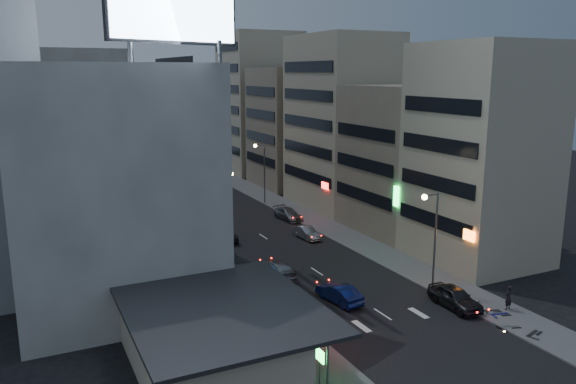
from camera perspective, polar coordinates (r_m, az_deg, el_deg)
ground at (r=39.83m, az=13.01°, el=-14.15°), size 180.00×180.00×0.00m
sidewalk_left at (r=61.85m, az=-10.85°, el=-4.39°), size 4.00×120.00×0.12m
sidewalk_right at (r=67.54m, az=2.36°, el=-2.76°), size 4.00×120.00×0.12m
food_court at (r=34.47m, az=-8.06°, el=-14.62°), size 11.00×13.00×3.88m
white_building at (r=48.55m, az=-18.42°, el=1.52°), size 14.00×24.00×18.00m
shophouse_near at (r=54.21m, az=18.98°, el=3.61°), size 10.00×11.00×20.00m
shophouse_mid at (r=63.37m, az=11.88°, el=3.33°), size 11.00×12.00×16.00m
shophouse_far at (r=73.37m, az=5.43°, el=7.07°), size 10.00×14.00×22.00m
far_left_a at (r=73.20m, az=-20.00°, el=5.60°), size 11.00×10.00×20.00m
far_left_b at (r=86.29m, az=-21.16°, el=4.73°), size 12.00×10.00×15.00m
far_right_a at (r=86.89m, az=0.52°, el=6.58°), size 11.00×12.00×18.00m
far_right_b at (r=99.55m, az=-2.85°, el=9.01°), size 12.00×12.00×24.00m
billboard at (r=38.95m, az=-11.45°, el=18.15°), size 9.52×3.75×6.20m
street_lamp_right_near at (r=45.82m, az=14.41°, el=-3.52°), size 1.60×0.44×8.02m
street_lamp_left at (r=53.68m, az=-6.67°, el=-0.93°), size 1.60×0.44×8.02m
street_lamp_right_far at (r=74.36m, az=-2.69°, el=2.80°), size 1.60×0.44×8.02m
parked_car_right_near at (r=44.72m, az=16.60°, el=-10.21°), size 2.03×4.81×1.62m
parked_car_right_mid at (r=59.83m, az=1.88°, el=-4.15°), size 1.72×4.02×1.29m
parked_car_left at (r=59.46m, az=-6.47°, el=-4.33°), size 2.66×4.82×1.28m
parked_car_right_far at (r=67.33m, az=0.03°, el=-2.25°), size 2.35×4.86×1.36m
road_car_blue at (r=44.04m, az=5.20°, el=-10.21°), size 2.03×4.51×1.44m
road_car_silver at (r=48.94m, az=-1.08°, el=-7.83°), size 2.11×4.98×1.43m
person at (r=45.29m, az=21.47°, el=-9.94°), size 0.77×0.59×1.87m
scooter_black_a at (r=42.75m, az=23.83°, el=-11.93°), size 1.27×2.15×1.25m
scooter_silver_a at (r=43.07m, az=22.35°, el=-11.69°), size 1.19×2.00×1.16m
scooter_blue at (r=44.82m, az=21.41°, el=-10.61°), size 1.17×2.13×1.24m
scooter_black_b at (r=45.18m, az=20.71°, el=-10.47°), size 1.20×1.88×1.09m
scooter_silver_b at (r=46.37m, az=18.64°, el=-9.80°), size 0.61×1.62×0.97m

